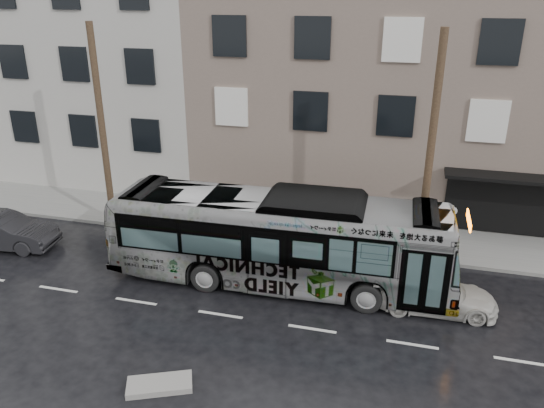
{
  "coord_description": "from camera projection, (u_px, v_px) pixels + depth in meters",
  "views": [
    {
      "loc": [
        5.69,
        -16.92,
        10.35
      ],
      "look_at": [
        0.5,
        2.5,
        2.19
      ],
      "focal_mm": 35.0,
      "sensor_mm": 36.0,
      "label": 1
    }
  ],
  "objects": [
    {
      "name": "building_grey",
      "position": [
        44.0,
        28.0,
        34.41
      ],
      "size": [
        26.0,
        15.0,
        16.0
      ],
      "primitive_type": "cube",
      "color": "#AEACA4",
      "rests_on": "ground"
    },
    {
      "name": "white_sedan",
      "position": [
        434.0,
        294.0,
        18.26
      ],
      "size": [
        4.3,
        1.94,
        1.22
      ],
      "primitive_type": "imported",
      "rotation": [
        0.0,
        0.0,
        1.63
      ],
      "color": "beige",
      "rests_on": "ground"
    },
    {
      "name": "sidewalk",
      "position": [
        275.0,
        226.0,
        24.76
      ],
      "size": [
        90.0,
        3.6,
        0.15
      ],
      "primitive_type": "cube",
      "color": "gray",
      "rests_on": "ground"
    },
    {
      "name": "sign_post",
      "position": [
        450.0,
        234.0,
        21.03
      ],
      "size": [
        0.06,
        0.06,
        2.4
      ],
      "primitive_type": "cylinder",
      "color": "slate",
      "rests_on": "sidewalk"
    },
    {
      "name": "ground",
      "position": [
        243.0,
        279.0,
        20.4
      ],
      "size": [
        120.0,
        120.0,
        0.0
      ],
      "primitive_type": "plane",
      "color": "black",
      "rests_on": "ground"
    },
    {
      "name": "utility_pole_rear",
      "position": [
        102.0,
        128.0,
        23.4
      ],
      "size": [
        0.3,
        0.3,
        9.0
      ],
      "primitive_type": "cylinder",
      "color": "#4F3D27",
      "rests_on": "sidewalk"
    },
    {
      "name": "building_taupe",
      "position": [
        402.0,
        86.0,
        28.5
      ],
      "size": [
        20.0,
        12.0,
        11.0
      ],
      "primitive_type": "cube",
      "color": "#76665B",
      "rests_on": "ground"
    },
    {
      "name": "dark_sedan",
      "position": [
        3.0,
        231.0,
        22.67
      ],
      "size": [
        4.67,
        2.06,
        1.49
      ],
      "primitive_type": "imported",
      "rotation": [
        0.0,
        0.0,
        1.68
      ],
      "color": "black",
      "rests_on": "ground"
    },
    {
      "name": "utility_pole_front",
      "position": [
        430.0,
        152.0,
        20.05
      ],
      "size": [
        0.3,
        0.3,
        9.0
      ],
      "primitive_type": "cylinder",
      "color": "#4F3D27",
      "rests_on": "sidewalk"
    },
    {
      "name": "slush_pile",
      "position": [
        160.0,
        385.0,
        14.81
      ],
      "size": [
        1.97,
        1.46,
        0.18
      ],
      "primitive_type": "cube",
      "rotation": [
        0.0,
        0.0,
        0.42
      ],
      "color": "gray",
      "rests_on": "ground"
    },
    {
      "name": "bus",
      "position": [
        279.0,
        239.0,
        19.59
      ],
      "size": [
        12.85,
        3.29,
        3.56
      ],
      "primitive_type": "imported",
      "rotation": [
        0.0,
        0.0,
        1.59
      ],
      "color": "#B2B2B2",
      "rests_on": "ground"
    }
  ]
}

